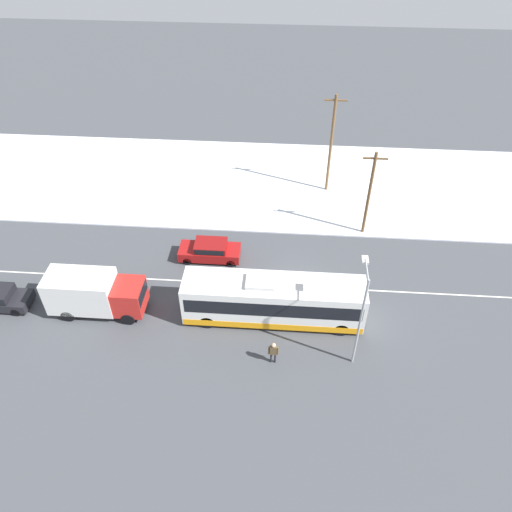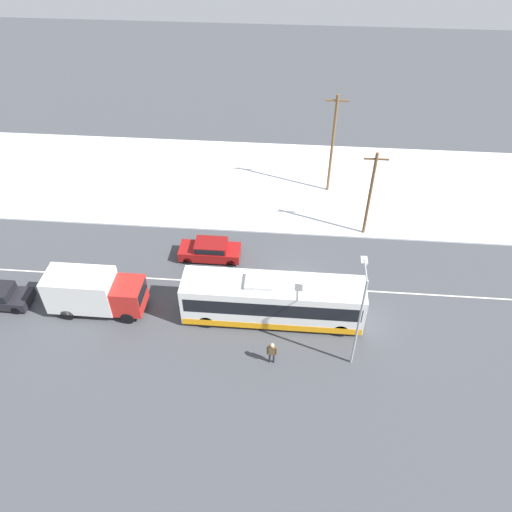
{
  "view_description": "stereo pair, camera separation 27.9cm",
  "coord_description": "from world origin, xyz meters",
  "px_view_note": "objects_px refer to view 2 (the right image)",
  "views": [
    {
      "loc": [
        -1.22,
        -25.3,
        24.99
      ],
      "look_at": [
        -3.18,
        1.48,
        1.4
      ],
      "focal_mm": 35.0,
      "sensor_mm": 36.0,
      "label": 1
    },
    {
      "loc": [
        -0.94,
        -25.28,
        24.99
      ],
      "look_at": [
        -3.18,
        1.48,
        1.4
      ],
      "focal_mm": 35.0,
      "sensor_mm": 36.0,
      "label": 2
    }
  ],
  "objects_px": {
    "city_bus": "(273,300)",
    "streetlamp": "(360,308)",
    "utility_pole_snowlot": "(332,144)",
    "pedestrian_at_stop": "(272,351)",
    "utility_pole_roadside": "(370,194)",
    "box_truck": "(93,292)",
    "sedan_car": "(210,250)"
  },
  "relations": [
    {
      "from": "utility_pole_roadside",
      "to": "utility_pole_snowlot",
      "type": "bearing_deg",
      "value": 114.76
    },
    {
      "from": "streetlamp",
      "to": "utility_pole_snowlot",
      "type": "xyz_separation_m",
      "value": [
        -1.0,
        18.26,
        0.27
      ]
    },
    {
      "from": "box_truck",
      "to": "streetlamp",
      "type": "distance_m",
      "value": 17.19
    },
    {
      "from": "box_truck",
      "to": "pedestrian_at_stop",
      "type": "distance_m",
      "value": 12.44
    },
    {
      "from": "utility_pole_snowlot",
      "to": "pedestrian_at_stop",
      "type": "bearing_deg",
      "value": -101.36
    },
    {
      "from": "box_truck",
      "to": "utility_pole_roadside",
      "type": "height_order",
      "value": "utility_pole_roadside"
    },
    {
      "from": "city_bus",
      "to": "sedan_car",
      "type": "xyz_separation_m",
      "value": [
        -4.97,
        5.6,
        -0.82
      ]
    },
    {
      "from": "box_truck",
      "to": "sedan_car",
      "type": "relative_size",
      "value": 1.39
    },
    {
      "from": "city_bus",
      "to": "box_truck",
      "type": "distance_m",
      "value": 11.77
    },
    {
      "from": "streetlamp",
      "to": "utility_pole_snowlot",
      "type": "bearing_deg",
      "value": 93.14
    },
    {
      "from": "utility_pole_snowlot",
      "to": "utility_pole_roadside",
      "type": "bearing_deg",
      "value": -65.24
    },
    {
      "from": "box_truck",
      "to": "utility_pole_snowlot",
      "type": "bearing_deg",
      "value": 44.81
    },
    {
      "from": "streetlamp",
      "to": "utility_pole_roadside",
      "type": "height_order",
      "value": "utility_pole_roadside"
    },
    {
      "from": "utility_pole_roadside",
      "to": "utility_pole_snowlot",
      "type": "relative_size",
      "value": 0.82
    },
    {
      "from": "sedan_car",
      "to": "pedestrian_at_stop",
      "type": "xyz_separation_m",
      "value": [
        5.15,
        -9.22,
        0.25
      ]
    },
    {
      "from": "sedan_car",
      "to": "pedestrian_at_stop",
      "type": "relative_size",
      "value": 2.6
    },
    {
      "from": "sedan_car",
      "to": "pedestrian_at_stop",
      "type": "bearing_deg",
      "value": 119.18
    },
    {
      "from": "streetlamp",
      "to": "utility_pole_roadside",
      "type": "distance_m",
      "value": 12.5
    },
    {
      "from": "utility_pole_roadside",
      "to": "pedestrian_at_stop",
      "type": "bearing_deg",
      "value": -116.39
    },
    {
      "from": "city_bus",
      "to": "utility_pole_roadside",
      "type": "relative_size",
      "value": 1.6
    },
    {
      "from": "box_truck",
      "to": "utility_pole_snowlot",
      "type": "relative_size",
      "value": 0.71
    },
    {
      "from": "city_bus",
      "to": "streetlamp",
      "type": "distance_m",
      "value": 6.36
    },
    {
      "from": "streetlamp",
      "to": "utility_pole_snowlot",
      "type": "distance_m",
      "value": 18.29
    },
    {
      "from": "sedan_car",
      "to": "box_truck",
      "type": "bearing_deg",
      "value": 40.56
    },
    {
      "from": "box_truck",
      "to": "utility_pole_roadside",
      "type": "relative_size",
      "value": 0.87
    },
    {
      "from": "streetlamp",
      "to": "pedestrian_at_stop",
      "type": "bearing_deg",
      "value": -170.3
    },
    {
      "from": "sedan_car",
      "to": "utility_pole_roadside",
      "type": "distance_m",
      "value": 12.71
    },
    {
      "from": "pedestrian_at_stop",
      "to": "utility_pole_snowlot",
      "type": "xyz_separation_m",
      "value": [
        3.83,
        19.09,
        3.57
      ]
    },
    {
      "from": "streetlamp",
      "to": "utility_pole_roadside",
      "type": "bearing_deg",
      "value": 82.11
    },
    {
      "from": "sedan_car",
      "to": "streetlamp",
      "type": "relative_size",
      "value": 0.65
    },
    {
      "from": "sedan_car",
      "to": "streetlamp",
      "type": "bearing_deg",
      "value": 139.94
    },
    {
      "from": "city_bus",
      "to": "utility_pole_snowlot",
      "type": "xyz_separation_m",
      "value": [
        4.02,
        15.46,
        3.01
      ]
    }
  ]
}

